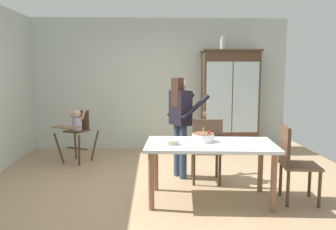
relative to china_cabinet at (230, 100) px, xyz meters
The scene contains 11 objects.
ground_plane 2.96m from the china_cabinet, 121.50° to the right, with size 6.24×6.24×0.00m, color tan.
wall_back 1.51m from the china_cabinet, 169.69° to the left, with size 5.32×0.06×2.70m, color beige.
china_cabinet is the anchor object (origin of this frame).
ceramic_vase 1.15m from the china_cabinet, behind, with size 0.13×0.13×0.27m.
high_chair_with_toddler 3.08m from the china_cabinet, 163.40° to the right, with size 0.77×0.83×0.95m.
adult_person 2.15m from the china_cabinet, 122.40° to the right, with size 0.65×0.65×1.53m.
dining_table 2.94m from the china_cabinet, 107.07° to the right, with size 1.67×0.99×0.74m.
birthday_cake 2.85m from the china_cabinet, 109.09° to the right, with size 0.28×0.28×0.19m.
serving_bowl 3.15m from the china_cabinet, 115.29° to the right, with size 0.18×0.18×0.06m, color #C6AD93.
dining_chair_far_side 2.33m from the china_cabinet, 110.48° to the right, with size 0.47×0.47×0.96m.
dining_chair_right_end 2.91m from the china_cabinet, 86.82° to the right, with size 0.49×0.49×0.96m.
Camera 1 is at (-0.11, -4.63, 1.65)m, focal length 37.07 mm.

